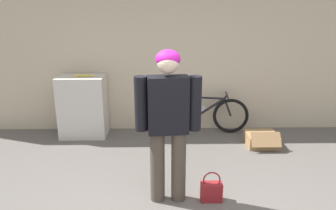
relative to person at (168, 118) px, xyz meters
The scene contains 7 objects.
wall_back 2.28m from the person, 87.19° to the left, with size 8.00×0.07×2.60m.
side_shelf 2.43m from the person, 125.17° to the left, with size 0.75×0.51×1.02m.
person is the anchor object (origin of this frame).
bicycle 2.25m from the person, 73.47° to the left, with size 1.60×0.46×0.68m.
banana 2.33m from the person, 124.61° to the left, with size 0.34×0.09×0.04m.
handbag 0.98m from the person, ahead, with size 0.24×0.12×0.36m.
cardboard_box 2.27m from the person, 44.39° to the left, with size 0.47×0.51×0.28m.
Camera 1 is at (-0.17, -2.51, 2.12)m, focal length 35.00 mm.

